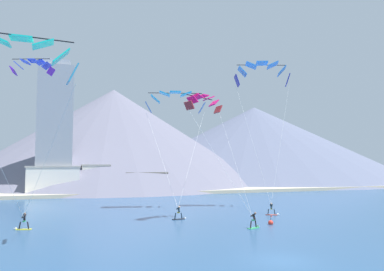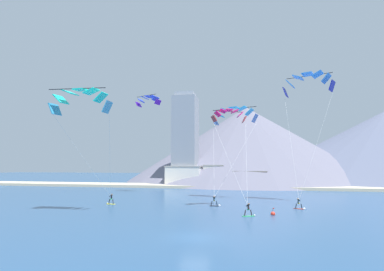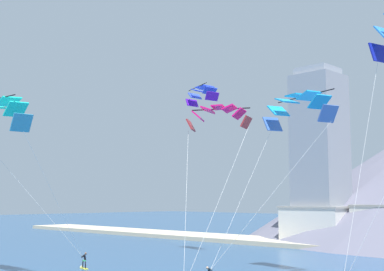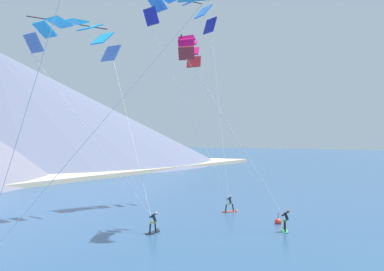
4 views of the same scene
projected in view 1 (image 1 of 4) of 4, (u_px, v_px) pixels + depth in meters
ground_plane at (282, 261)px, 25.18m from camera, size 400.00×400.00×0.00m
kitesurfer_near_lead at (273, 212)px, 47.18m from camera, size 1.72×1.18×1.63m
kitesurfer_near_trail at (255, 223)px, 37.72m from camera, size 1.76×1.05×1.71m
kitesurfer_mid_center at (180, 215)px, 43.64m from camera, size 1.77×0.68×1.65m
kitesurfer_far_left at (22, 225)px, 36.88m from camera, size 1.78×0.83×1.72m
parafoil_kite_near_lead at (262, 71)px, 56.29m from camera, size 8.27×9.24×20.55m
parafoil_kite_near_trail at (204, 102)px, 43.87m from camera, size 5.39×8.31×13.27m
parafoil_kite_mid_center at (175, 99)px, 54.70m from camera, size 8.90×11.64×15.76m
parafoil_kite_far_left at (21, 53)px, 28.96m from camera, size 8.62×10.76×15.06m
parafoil_kite_distant_high_outer at (33, 65)px, 55.43m from camera, size 6.35×3.43×2.28m
race_marker_buoy at (271, 223)px, 40.11m from camera, size 0.56×0.56×1.02m
shoreline_strip at (130, 193)px, 78.93m from camera, size 180.00×10.00×0.70m
shore_building_harbour_front at (53, 181)px, 75.85m from camera, size 10.39×5.89×5.99m
shore_building_promenade_mid at (95, 179)px, 80.99m from camera, size 6.06×4.96×6.28m
shore_building_quay_east at (144, 182)px, 82.83m from camera, size 9.25×6.59×4.62m
highrise_tower at (55, 129)px, 78.24m from camera, size 7.00×7.00×27.97m
mountain_peak_west_ridge at (254, 143)px, 146.48m from camera, size 112.98×112.98×28.53m
mountain_peak_central_summit at (113, 137)px, 117.34m from camera, size 94.08×94.08×29.77m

